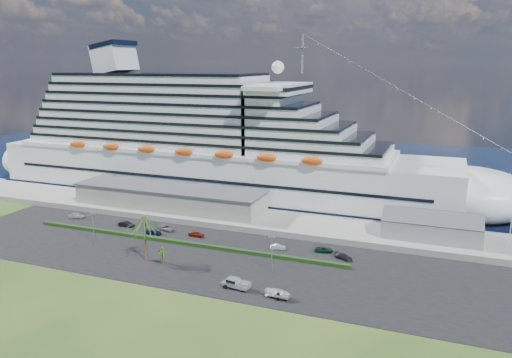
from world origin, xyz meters
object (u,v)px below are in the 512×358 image
at_px(pickup_truck, 236,283).
at_px(boat_trailer, 278,293).
at_px(parked_car_3, 154,232).
at_px(cruise_ship, 213,148).

bearing_deg(pickup_truck, boat_trailer, -6.81).
bearing_deg(boat_trailer, parked_car_3, 151.49).
bearing_deg(cruise_ship, parked_car_3, -85.44).
relative_size(pickup_truck, boat_trailer, 0.96).
bearing_deg(parked_car_3, cruise_ship, -1.19).
relative_size(parked_car_3, pickup_truck, 0.70).
relative_size(cruise_ship, parked_car_3, 44.48).
xyz_separation_m(pickup_truck, boat_trailer, (9.44, -1.13, 0.05)).
xyz_separation_m(parked_car_3, pickup_truck, (33.92, -22.42, 0.52)).
height_order(parked_car_3, pickup_truck, pickup_truck).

